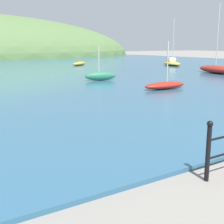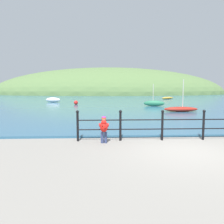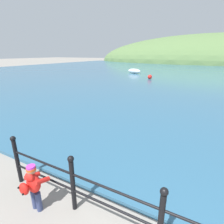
{
  "view_description": "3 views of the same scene",
  "coord_description": "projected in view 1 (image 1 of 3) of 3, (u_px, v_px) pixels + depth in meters",
  "views": [
    {
      "loc": [
        -8.31,
        -2.27,
        2.6
      ],
      "look_at": [
        -3.73,
        4.85,
        0.77
      ],
      "focal_mm": 50.0,
      "sensor_mm": 36.0,
      "label": 1
    },
    {
      "loc": [
        -2.76,
        -6.88,
        2.05
      ],
      "look_at": [
        -2.27,
        3.54,
        0.91
      ],
      "focal_mm": 35.0,
      "sensor_mm": 36.0,
      "label": 2
    },
    {
      "loc": [
        -0.1,
        -0.53,
        2.95
      ],
      "look_at": [
        -2.99,
        4.87,
        0.88
      ],
      "focal_mm": 28.0,
      "sensor_mm": 36.0,
      "label": 3
    }
  ],
  "objects": [
    {
      "name": "boat_far_left",
      "position": [
        79.0,
        63.0,
        38.59
      ],
      "size": [
        3.37,
        3.27,
        0.41
      ],
      "color": "gold",
      "rests_on": "water"
    },
    {
      "name": "boat_blue_hull",
      "position": [
        172.0,
        63.0,
        38.17
      ],
      "size": [
        3.32,
        4.75,
        5.47
      ],
      "color": "gold",
      "rests_on": "water"
    },
    {
      "name": "boat_twin_mast",
      "position": [
        217.0,
        69.0,
        27.58
      ],
      "size": [
        2.42,
        5.02,
        6.0
      ],
      "color": "maroon",
      "rests_on": "water"
    },
    {
      "name": "boat_far_right",
      "position": [
        165.0,
        85.0,
        17.89
      ],
      "size": [
        2.87,
        0.88,
        2.7
      ],
      "color": "maroon",
      "rests_on": "water"
    },
    {
      "name": "water",
      "position": [
        4.0,
        69.0,
        33.1
      ],
      "size": [
        80.0,
        60.0,
        0.1
      ],
      "primitive_type": "cube",
      "color": "#2D5B7A",
      "rests_on": "ground"
    },
    {
      "name": "boat_white_sailboat",
      "position": [
        100.0,
        76.0,
        22.13
      ],
      "size": [
        2.32,
        1.09,
        2.42
      ],
      "color": "#287551",
      "rests_on": "water"
    }
  ]
}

